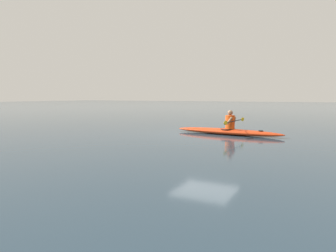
% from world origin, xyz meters
% --- Properties ---
extents(ground_plane, '(160.00, 160.00, 0.00)m').
position_xyz_m(ground_plane, '(0.00, 0.00, 0.00)').
color(ground_plane, '#283D4C').
extents(kayak, '(4.66, 1.06, 0.25)m').
position_xyz_m(kayak, '(-0.87, -0.23, 0.13)').
color(kayak, red).
rests_on(kayak, ground).
extents(kayaker, '(0.51, 2.45, 0.77)m').
position_xyz_m(kayaker, '(-1.00, -0.22, 0.57)').
color(kayaker, '#E04C14').
rests_on(kayaker, kayak).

